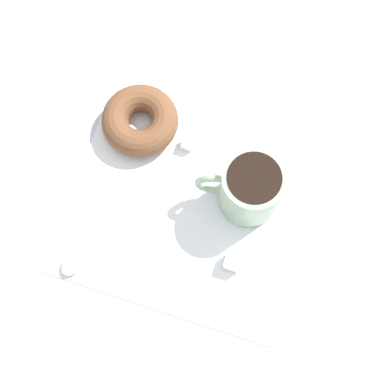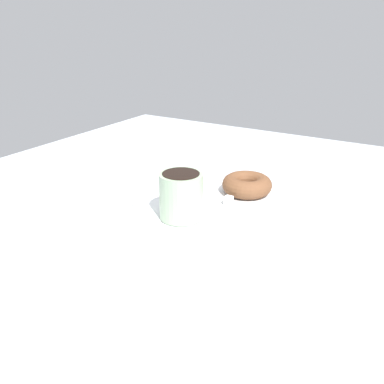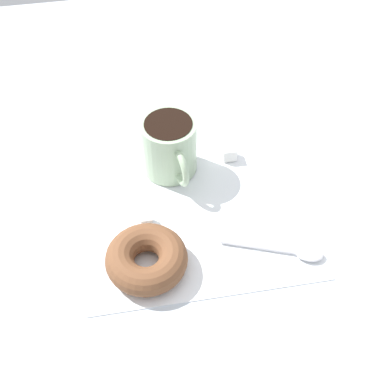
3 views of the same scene
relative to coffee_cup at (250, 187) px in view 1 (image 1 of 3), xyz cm
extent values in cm
cube|color=#B2BCC6|center=(8.75, 0.07, -5.68)|extent=(120.00, 120.00, 2.00)
cube|color=white|center=(6.93, 2.08, -4.53)|extent=(30.89, 30.89, 0.30)
cylinder|color=#9EB793|center=(-0.21, -0.05, -0.19)|extent=(7.87, 7.87, 8.39)
cylinder|color=black|center=(-0.21, -0.05, 3.81)|extent=(6.67, 6.67, 0.60)
torus|color=#9EB793|center=(4.09, 0.88, -0.19)|extent=(5.66, 2.05, 5.60)
torus|color=brown|center=(16.57, -5.37, -2.56)|extent=(10.29, 10.29, 3.65)
ellipsoid|color=silver|center=(18.54, 15.23, -3.93)|extent=(3.52, 4.22, 0.90)
cylinder|color=silver|center=(16.34, 9.41, -4.10)|extent=(4.18, 9.89, 0.56)
cube|color=white|center=(9.65, -4.60, -3.63)|extent=(1.51, 1.51, 1.51)
cube|color=white|center=(-0.59, 9.03, -3.39)|extent=(1.98, 1.98, 1.98)
camera|label=1|loc=(-0.51, 25.44, 75.97)|focal=60.00mm
camera|label=2|loc=(-59.61, -37.97, 29.52)|focal=40.00mm
camera|label=3|loc=(53.99, -6.37, 52.68)|focal=50.00mm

